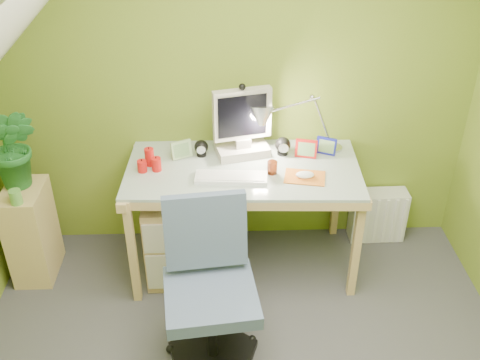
{
  "coord_description": "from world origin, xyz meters",
  "views": [
    {
      "loc": [
        -0.1,
        -1.86,
        2.66
      ],
      "look_at": [
        0.0,
        1.0,
        0.85
      ],
      "focal_mm": 42.0,
      "sensor_mm": 36.0,
      "label": 1
    }
  ],
  "objects_px": {
    "side_ledge": "(32,232)",
    "potted_plant": "(14,148)",
    "desk": "(243,218)",
    "desk_lamp": "(312,110)",
    "monitor": "(242,120)",
    "radiator": "(378,215)",
    "task_chair": "(211,294)"
  },
  "relations": [
    {
      "from": "desk",
      "to": "radiator",
      "type": "height_order",
      "value": "desk"
    },
    {
      "from": "desk",
      "to": "radiator",
      "type": "distance_m",
      "value": 1.07
    },
    {
      "from": "side_ledge",
      "to": "potted_plant",
      "type": "bearing_deg",
      "value": 90.0
    },
    {
      "from": "desk_lamp",
      "to": "task_chair",
      "type": "relative_size",
      "value": 0.6
    },
    {
      "from": "side_ledge",
      "to": "radiator",
      "type": "bearing_deg",
      "value": 7.07
    },
    {
      "from": "desk",
      "to": "desk_lamp",
      "type": "bearing_deg",
      "value": 23.99
    },
    {
      "from": "task_chair",
      "to": "side_ledge",
      "type": "bearing_deg",
      "value": 139.72
    },
    {
      "from": "monitor",
      "to": "side_ledge",
      "type": "distance_m",
      "value": 1.61
    },
    {
      "from": "desk_lamp",
      "to": "side_ledge",
      "type": "distance_m",
      "value": 2.04
    },
    {
      "from": "desk",
      "to": "side_ledge",
      "type": "distance_m",
      "value": 1.43
    },
    {
      "from": "desk_lamp",
      "to": "potted_plant",
      "type": "xyz_separation_m",
      "value": [
        -1.88,
        -0.16,
        -0.15
      ]
    },
    {
      "from": "monitor",
      "to": "potted_plant",
      "type": "xyz_separation_m",
      "value": [
        -1.43,
        -0.16,
        -0.08
      ]
    },
    {
      "from": "side_ledge",
      "to": "radiator",
      "type": "distance_m",
      "value": 2.47
    },
    {
      "from": "potted_plant",
      "to": "task_chair",
      "type": "distance_m",
      "value": 1.56
    },
    {
      "from": "monitor",
      "to": "radiator",
      "type": "height_order",
      "value": "monitor"
    },
    {
      "from": "desk_lamp",
      "to": "side_ledge",
      "type": "relative_size",
      "value": 0.91
    },
    {
      "from": "desk_lamp",
      "to": "side_ledge",
      "type": "xyz_separation_m",
      "value": [
        -1.88,
        -0.21,
        -0.77
      ]
    },
    {
      "from": "desk_lamp",
      "to": "potted_plant",
      "type": "bearing_deg",
      "value": -161.35
    },
    {
      "from": "monitor",
      "to": "task_chair",
      "type": "distance_m",
      "value": 1.17
    },
    {
      "from": "desk_lamp",
      "to": "task_chair",
      "type": "height_order",
      "value": "desk_lamp"
    },
    {
      "from": "potted_plant",
      "to": "side_ledge",
      "type": "bearing_deg",
      "value": -90.0
    },
    {
      "from": "radiator",
      "to": "task_chair",
      "type": "bearing_deg",
      "value": -138.98
    },
    {
      "from": "monitor",
      "to": "radiator",
      "type": "bearing_deg",
      "value": -8.41
    },
    {
      "from": "potted_plant",
      "to": "radiator",
      "type": "bearing_deg",
      "value": 5.91
    },
    {
      "from": "desk",
      "to": "task_chair",
      "type": "relative_size",
      "value": 1.46
    },
    {
      "from": "monitor",
      "to": "task_chair",
      "type": "xyz_separation_m",
      "value": [
        -0.21,
        -1.02,
        -0.54
      ]
    },
    {
      "from": "task_chair",
      "to": "desk",
      "type": "bearing_deg",
      "value": 69.46
    },
    {
      "from": "radiator",
      "to": "side_ledge",
      "type": "bearing_deg",
      "value": -174.14
    },
    {
      "from": "side_ledge",
      "to": "task_chair",
      "type": "height_order",
      "value": "task_chair"
    },
    {
      "from": "desk",
      "to": "potted_plant",
      "type": "bearing_deg",
      "value": -178.47
    },
    {
      "from": "desk_lamp",
      "to": "side_ledge",
      "type": "bearing_deg",
      "value": -159.84
    },
    {
      "from": "potted_plant",
      "to": "desk_lamp",
      "type": "bearing_deg",
      "value": 4.97
    }
  ]
}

